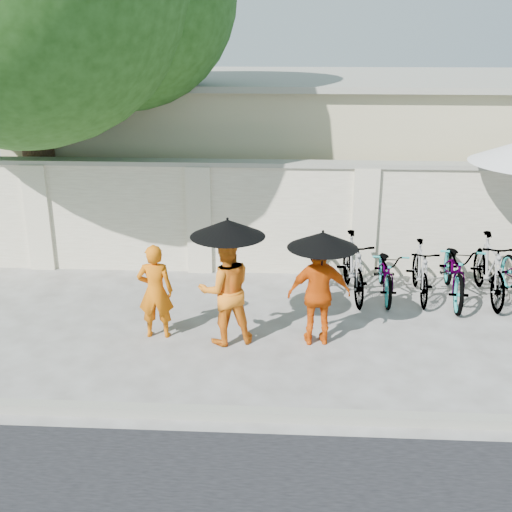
{
  "coord_description": "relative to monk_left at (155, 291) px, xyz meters",
  "views": [
    {
      "loc": [
        0.68,
        -8.13,
        4.32
      ],
      "look_at": [
        0.16,
        0.9,
        1.1
      ],
      "focal_mm": 45.0,
      "sensor_mm": 36.0,
      "label": 1
    }
  ],
  "objects": [
    {
      "name": "parasol_right",
      "position": [
        2.39,
        -0.16,
        0.88
      ],
      "size": [
        0.98,
        0.98,
        0.85
      ],
      "color": "black",
      "rests_on": "ground"
    },
    {
      "name": "monk_right",
      "position": [
        2.37,
        -0.08,
        0.05
      ],
      "size": [
        0.93,
        0.46,
        1.53
      ],
      "primitive_type": "imported",
      "rotation": [
        0.0,
        0.0,
        3.24
      ],
      "color": "#D74F09",
      "rests_on": "ground"
    },
    {
      "name": "ground",
      "position": [
        1.27,
        -0.37,
        -0.71
      ],
      "size": [
        80.0,
        80.0,
        0.0
      ],
      "primitive_type": "plane",
      "color": "#A3A29F"
    },
    {
      "name": "bike_3",
      "position": [
        4.14,
        1.69,
        -0.24
      ],
      "size": [
        0.5,
        1.59,
        0.95
      ],
      "primitive_type": "imported",
      "rotation": [
        0.0,
        0.0,
        -0.04
      ],
      "color": "#A09FAE",
      "rests_on": "ground"
    },
    {
      "name": "bike_5",
      "position": [
        5.27,
        1.68,
        -0.17
      ],
      "size": [
        0.53,
        1.82,
        1.09
      ],
      "primitive_type": "imported",
      "rotation": [
        0.0,
        0.0,
        -0.01
      ],
      "color": "#A09FAE",
      "rests_on": "ground"
    },
    {
      "name": "monk_left",
      "position": [
        0.0,
        0.0,
        0.0
      ],
      "size": [
        0.54,
        0.37,
        1.43
      ],
      "primitive_type": "imported",
      "rotation": [
        0.0,
        0.0,
        3.19
      ],
      "color": "#D16008",
      "rests_on": "ground"
    },
    {
      "name": "bike_0",
      "position": [
        2.45,
        1.73,
        -0.24
      ],
      "size": [
        0.85,
        1.86,
        0.94
      ],
      "primitive_type": "imported",
      "rotation": [
        0.0,
        0.0,
        -0.13
      ],
      "color": "#A09FAE",
      "rests_on": "ground"
    },
    {
      "name": "bike_1",
      "position": [
        3.01,
        1.68,
        -0.18
      ],
      "size": [
        0.67,
        1.82,
        1.07
      ],
      "primitive_type": "imported",
      "rotation": [
        0.0,
        0.0,
        0.1
      ],
      "color": "#A09FAE",
      "rests_on": "ground"
    },
    {
      "name": "bike_4",
      "position": [
        4.7,
        1.67,
        -0.2
      ],
      "size": [
        0.87,
        2.02,
        1.03
      ],
      "primitive_type": "imported",
      "rotation": [
        0.0,
        0.0,
        -0.09
      ],
      "color": "#A09FAE",
      "rests_on": "ground"
    },
    {
      "name": "compound_wall",
      "position": [
        2.27,
        2.83,
        0.29
      ],
      "size": [
        20.0,
        0.3,
        2.0
      ],
      "primitive_type": "cube",
      "color": "silver",
      "rests_on": "ground"
    },
    {
      "name": "monk_center",
      "position": [
        1.04,
        -0.12,
        0.1
      ],
      "size": [
        0.94,
        0.82,
        1.62
      ],
      "primitive_type": "imported",
      "rotation": [
        0.0,
        0.0,
        3.45
      ],
      "color": "orange",
      "rests_on": "ground"
    },
    {
      "name": "bike_2",
      "position": [
        3.58,
        1.72,
        -0.27
      ],
      "size": [
        0.63,
        1.69,
        0.88
      ],
      "primitive_type": "imported",
      "rotation": [
        0.0,
        0.0,
        -0.03
      ],
      "color": "#A09FAE",
      "rests_on": "ground"
    },
    {
      "name": "parasol_center",
      "position": [
        1.09,
        -0.2,
        1.04
      ],
      "size": [
        1.04,
        1.04,
        0.96
      ],
      "color": "black",
      "rests_on": "ground"
    },
    {
      "name": "kerb",
      "position": [
        1.27,
        -2.07,
        -0.65
      ],
      "size": [
        40.0,
        0.16,
        0.12
      ],
      "primitive_type": "cube",
      "color": "gray",
      "rests_on": "ground"
    },
    {
      "name": "building_behind",
      "position": [
        3.27,
        6.63,
        0.89
      ],
      "size": [
        14.0,
        6.0,
        3.2
      ],
      "primitive_type": "cube",
      "color": "#B9AF87",
      "rests_on": "ground"
    }
  ]
}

